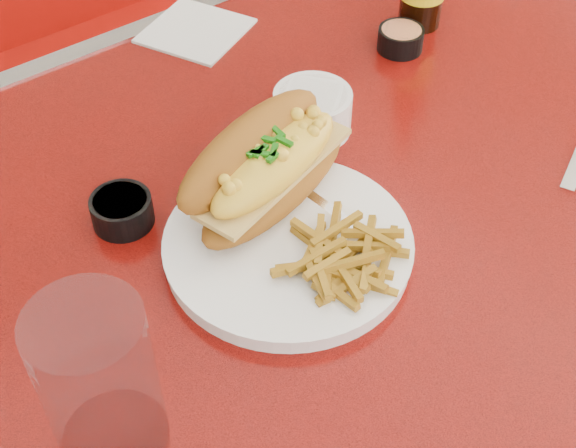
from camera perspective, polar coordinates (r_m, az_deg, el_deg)
diner_table at (r=0.97m, az=5.07°, el=-3.69°), size 1.23×0.83×0.77m
booth_bench_far at (r=1.70m, az=-13.86°, el=5.95°), size 1.20×0.51×0.90m
dinner_plate at (r=0.77m, az=0.00°, el=-1.57°), size 0.29×0.29×0.02m
mac_hoagie at (r=0.78m, az=-1.56°, el=4.22°), size 0.23×0.16×0.09m
fries_pile at (r=0.74m, az=3.91°, el=-2.34°), size 0.12×0.11×0.03m
fork at (r=0.80m, az=2.13°, el=1.68°), size 0.03×0.16×0.00m
gravy_ramekin at (r=0.90m, az=1.75°, el=8.08°), size 0.11×0.11×0.05m
sauce_cup_left at (r=0.81m, az=-11.74°, el=1.02°), size 0.07×0.07×0.03m
sauce_cup_right at (r=1.04m, az=8.01°, el=12.95°), size 0.07×0.07×0.03m
water_tumbler at (r=0.61m, az=-13.24°, el=-11.01°), size 0.11×0.11×0.15m
paper_napkin at (r=1.08m, az=-6.60°, el=13.50°), size 0.16×0.16×0.00m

